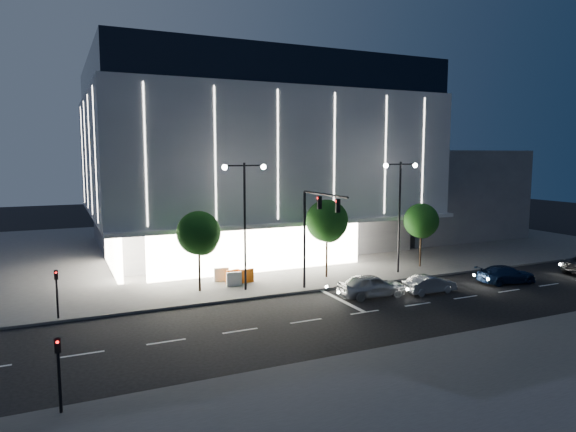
# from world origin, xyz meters

# --- Properties ---
(ground) EXTENTS (160.00, 160.00, 0.00)m
(ground) POSITION_xyz_m (0.00, 0.00, 0.00)
(ground) COLOR black
(ground) RESTS_ON ground
(sidewalk_museum) EXTENTS (70.00, 40.00, 0.15)m
(sidewalk_museum) POSITION_xyz_m (5.00, 24.00, 0.07)
(sidewalk_museum) COLOR #474747
(sidewalk_museum) RESTS_ON ground
(sidewalk_near) EXTENTS (70.00, 10.00, 0.15)m
(sidewalk_near) POSITION_xyz_m (5.00, -12.00, 0.07)
(sidewalk_near) COLOR #474747
(sidewalk_near) RESTS_ON ground
(museum) EXTENTS (30.00, 25.80, 18.00)m
(museum) POSITION_xyz_m (2.98, 22.31, 9.27)
(museum) COLOR #4C4C51
(museum) RESTS_ON ground
(annex_building) EXTENTS (16.00, 20.00, 10.00)m
(annex_building) POSITION_xyz_m (26.00, 24.00, 5.00)
(annex_building) COLOR #4C4C51
(annex_building) RESTS_ON ground
(traffic_mast) EXTENTS (0.33, 5.89, 7.07)m
(traffic_mast) POSITION_xyz_m (1.00, 3.34, 5.03)
(traffic_mast) COLOR black
(traffic_mast) RESTS_ON ground
(street_lamp_west) EXTENTS (3.16, 0.36, 9.00)m
(street_lamp_west) POSITION_xyz_m (-3.00, 6.00, 5.96)
(street_lamp_west) COLOR black
(street_lamp_west) RESTS_ON ground
(street_lamp_east) EXTENTS (3.16, 0.36, 9.00)m
(street_lamp_east) POSITION_xyz_m (10.00, 6.00, 5.96)
(street_lamp_east) COLOR black
(street_lamp_east) RESTS_ON ground
(ped_signal_far) EXTENTS (0.22, 0.24, 3.00)m
(ped_signal_far) POSITION_xyz_m (-15.00, 4.50, 1.89)
(ped_signal_far) COLOR black
(ped_signal_far) RESTS_ON ground
(ped_signal_near) EXTENTS (0.22, 0.24, 3.00)m
(ped_signal_near) POSITION_xyz_m (-15.00, -7.50, 1.89)
(ped_signal_near) COLOR black
(ped_signal_near) RESTS_ON ground
(tree_left) EXTENTS (3.02, 3.02, 5.72)m
(tree_left) POSITION_xyz_m (-5.97, 7.02, 4.03)
(tree_left) COLOR black
(tree_left) RESTS_ON ground
(tree_mid) EXTENTS (3.25, 3.25, 6.15)m
(tree_mid) POSITION_xyz_m (4.03, 7.02, 4.33)
(tree_mid) COLOR black
(tree_mid) RESTS_ON ground
(tree_right) EXTENTS (2.91, 2.91, 5.51)m
(tree_right) POSITION_xyz_m (13.03, 7.02, 3.88)
(tree_right) COLOR black
(tree_right) RESTS_ON ground
(car_lead) EXTENTS (4.75, 2.22, 1.57)m
(car_lead) POSITION_xyz_m (4.27, 1.20, 0.79)
(car_lead) COLOR #999CA1
(car_lead) RESTS_ON ground
(car_second) EXTENTS (3.79, 1.38, 1.24)m
(car_second) POSITION_xyz_m (8.50, 0.37, 0.62)
(car_second) COLOR #A8ABB0
(car_second) RESTS_ON ground
(car_third) EXTENTS (4.73, 2.45, 1.31)m
(car_third) POSITION_xyz_m (15.56, 0.23, 0.66)
(car_third) COLOR #122345
(car_third) RESTS_ON ground
(barrier_a) EXTENTS (1.12, 0.41, 1.00)m
(barrier_a) POSITION_xyz_m (-2.24, 7.88, 0.65)
(barrier_a) COLOR #E35E0C
(barrier_a) RESTS_ON sidewalk_museum
(barrier_b) EXTENTS (1.13, 0.44, 1.00)m
(barrier_b) POSITION_xyz_m (-3.80, 9.05, 0.65)
(barrier_b) COLOR silver
(barrier_b) RESTS_ON sidewalk_museum
(barrier_c) EXTENTS (1.12, 0.58, 1.00)m
(barrier_c) POSITION_xyz_m (-3.25, 8.07, 0.65)
(barrier_c) COLOR #E55C0C
(barrier_c) RESTS_ON sidewalk_museum
(barrier_d) EXTENTS (1.12, 0.37, 1.00)m
(barrier_d) POSITION_xyz_m (-3.39, 7.32, 0.65)
(barrier_d) COLOR silver
(barrier_d) RESTS_ON sidewalk_museum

